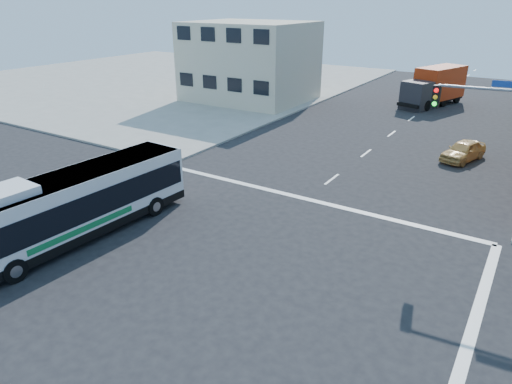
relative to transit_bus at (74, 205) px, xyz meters
The scene contains 6 objects.
ground 7.08m from the transit_bus, ahead, with size 120.00×120.00×0.00m, color black.
sidewalk_nw 44.91m from the transit_bus, 128.79° to the left, with size 50.00×50.00×0.15m, color gray.
building_west 31.72m from the transit_bus, 108.69° to the left, with size 12.06×10.06×8.00m.
transit_bus is the anchor object (origin of this frame).
box_truck 38.50m from the transit_bus, 79.42° to the left, with size 4.94×8.74×3.79m.
parked_car 24.69m from the transit_bus, 58.44° to the left, with size 1.60×3.98×1.36m, color tan.
Camera 1 is at (9.92, -11.29, 10.15)m, focal length 32.00 mm.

